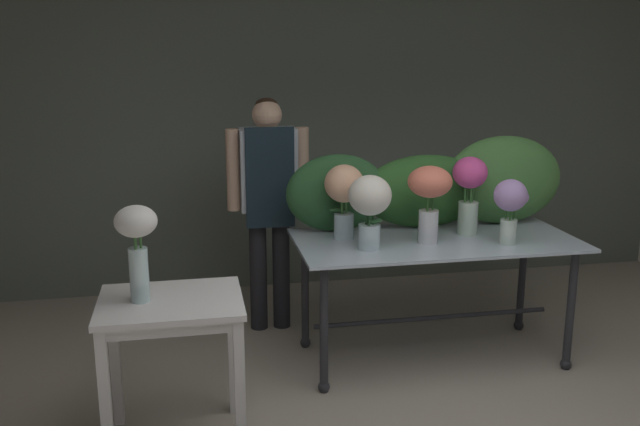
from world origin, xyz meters
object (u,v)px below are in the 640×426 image
(side_table_white, at_px, (172,321))
(vase_fuchsia_ranunculus, at_px, (469,188))
(vase_lilac_anemones, at_px, (510,203))
(vase_peach_tulips, at_px, (344,192))
(florist, at_px, (268,191))
(display_table_glass, at_px, (435,259))
(vase_ivory_hydrangea, at_px, (370,202))
(vase_white_roses_tall, at_px, (137,241))
(vase_coral_snapdragons, at_px, (430,193))

(side_table_white, bearing_deg, vase_fuchsia_ranunculus, 22.27)
(vase_lilac_anemones, bearing_deg, vase_peach_tulips, 162.32)
(side_table_white, relative_size, vase_peach_tulips, 1.66)
(side_table_white, relative_size, florist, 0.47)
(display_table_glass, height_order, vase_peach_tulips, vase_peach_tulips)
(florist, relative_size, vase_fuchsia_ranunculus, 3.28)
(vase_peach_tulips, bearing_deg, florist, 124.27)
(display_table_glass, relative_size, vase_fuchsia_ranunculus, 3.52)
(vase_lilac_anemones, bearing_deg, vase_ivory_hydrangea, 176.03)
(vase_ivory_hydrangea, bearing_deg, florist, 120.87)
(vase_white_roses_tall, bearing_deg, florist, 60.25)
(florist, relative_size, vase_lilac_anemones, 4.10)
(side_table_white, distance_m, florist, 1.55)
(display_table_glass, bearing_deg, vase_lilac_anemones, -26.45)
(side_table_white, xyz_separation_m, vase_coral_snapdragons, (1.52, 0.61, 0.45))
(vase_peach_tulips, bearing_deg, vase_fuchsia_ranunculus, -2.92)
(display_table_glass, distance_m, vase_peach_tulips, 0.71)
(side_table_white, xyz_separation_m, vase_lilac_anemones, (1.99, 0.49, 0.39))
(vase_ivory_hydrangea, bearing_deg, vase_lilac_anemones, -3.97)
(vase_fuchsia_ranunculus, bearing_deg, vase_ivory_hydrangea, -163.82)
(florist, bearing_deg, vase_coral_snapdragons, -41.16)
(vase_coral_snapdragons, xyz_separation_m, vase_lilac_anemones, (0.47, -0.12, -0.06))
(florist, xyz_separation_m, vase_ivory_hydrangea, (0.49, -0.82, 0.08))
(florist, height_order, vase_lilac_anemones, florist)
(display_table_glass, bearing_deg, vase_fuchsia_ranunculus, 16.30)
(side_table_white, distance_m, vase_white_roses_tall, 0.43)
(display_table_glass, bearing_deg, florist, 144.19)
(vase_peach_tulips, relative_size, vase_ivory_hydrangea, 1.05)
(vase_ivory_hydrangea, xyz_separation_m, vase_white_roses_tall, (-1.27, -0.55, -0.01))
(vase_ivory_hydrangea, distance_m, vase_lilac_anemones, 0.85)
(vase_coral_snapdragons, height_order, vase_fuchsia_ranunculus, vase_fuchsia_ranunculus)
(florist, distance_m, vase_ivory_hydrangea, 0.96)
(vase_ivory_hydrangea, distance_m, vase_white_roses_tall, 1.39)
(vase_lilac_anemones, relative_size, vase_fuchsia_ranunculus, 0.80)
(display_table_glass, distance_m, vase_white_roses_tall, 1.91)
(side_table_white, bearing_deg, vase_ivory_hydrangea, 25.77)
(display_table_glass, height_order, side_table_white, display_table_glass)
(vase_peach_tulips, bearing_deg, side_table_white, -142.73)
(display_table_glass, xyz_separation_m, side_table_white, (-1.60, -0.68, -0.01))
(side_table_white, relative_size, vase_lilac_anemones, 1.94)
(florist, relative_size, vase_white_roses_tall, 3.44)
(vase_peach_tulips, xyz_separation_m, vase_fuchsia_ranunculus, (0.79, -0.04, 0.00))
(side_table_white, xyz_separation_m, vase_fuchsia_ranunculus, (1.83, 0.75, 0.43))
(florist, xyz_separation_m, vase_fuchsia_ranunculus, (1.19, -0.62, 0.09))
(side_table_white, bearing_deg, vase_lilac_anemones, 13.85)
(florist, distance_m, vase_lilac_anemones, 1.60)
(vase_coral_snapdragons, relative_size, vase_white_roses_tall, 1.00)
(vase_white_roses_tall, bearing_deg, vase_coral_snapdragons, 20.07)
(vase_coral_snapdragons, xyz_separation_m, vase_fuchsia_ranunculus, (0.31, 0.15, -0.02))
(side_table_white, height_order, vase_ivory_hydrangea, vase_ivory_hydrangea)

